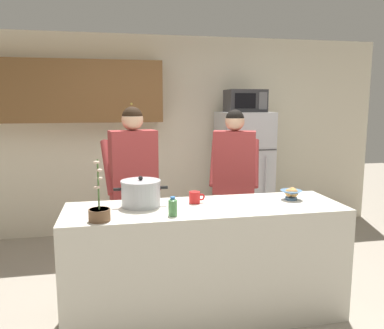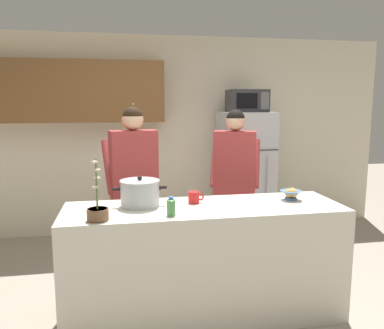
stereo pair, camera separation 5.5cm
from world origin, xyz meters
name	(u,v)px [view 1 (the left image)]	position (x,y,z in m)	size (l,w,h in m)	color
ground_plane	(205,314)	(0.00, 0.00, 0.00)	(14.00, 14.00, 0.00)	#9E9384
back_wall_unit	(146,126)	(-0.28, 2.25, 1.43)	(6.00, 0.48, 2.60)	beige
kitchen_island	(205,261)	(0.00, 0.00, 0.46)	(2.21, 0.68, 0.92)	silver
refrigerator	(243,174)	(0.94, 1.85, 0.81)	(0.64, 0.68, 1.62)	#B7BABF
microwave	(245,101)	(0.94, 1.83, 1.76)	(0.48, 0.37, 0.28)	#2D2D30
person_near_pot	(133,174)	(-0.53, 0.73, 1.07)	(0.58, 0.50, 1.70)	black
person_by_sink	(234,171)	(0.50, 0.85, 1.04)	(0.60, 0.54, 1.67)	#33384C
cooking_pot	(141,193)	(-0.50, 0.11, 1.02)	(0.43, 0.31, 0.24)	#ADAFB5
coffee_mug	(195,197)	(-0.06, 0.11, 0.97)	(0.13, 0.09, 0.10)	red
bread_bowl	(291,194)	(0.76, 0.06, 0.97)	(0.18, 0.18, 0.10)	#4C7299
bottle_near_edge	(173,206)	(-0.29, -0.21, 0.99)	(0.07, 0.07, 0.14)	#4C8C4C
potted_orchid	(99,212)	(-0.81, -0.23, 0.98)	(0.15, 0.15, 0.43)	brown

